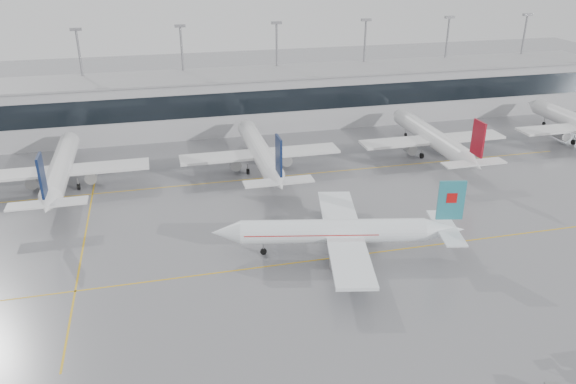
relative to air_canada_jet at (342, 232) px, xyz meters
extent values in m
plane|color=slate|center=(-4.91, -0.95, -3.36)|extent=(320.00, 320.00, 0.00)
cube|color=gold|center=(-4.91, -0.95, -3.36)|extent=(120.00, 0.25, 0.01)
cube|color=gold|center=(-4.91, 29.05, -3.36)|extent=(120.00, 0.25, 0.01)
cube|color=gold|center=(-34.91, 14.05, -3.36)|extent=(0.25, 60.00, 0.01)
cube|color=#A3A3A7|center=(-4.91, 61.05, 2.64)|extent=(180.00, 15.00, 12.00)
cube|color=black|center=(-4.91, 53.50, 4.14)|extent=(180.00, 0.20, 5.00)
cube|color=gray|center=(-4.91, 61.05, 8.84)|extent=(182.00, 16.00, 0.40)
cylinder|color=gray|center=(-37.91, 67.05, 7.64)|extent=(0.50, 0.50, 22.00)
cube|color=gray|center=(-37.91, 67.05, 18.94)|extent=(2.40, 1.00, 0.60)
cylinder|color=gray|center=(-15.91, 67.05, 7.64)|extent=(0.50, 0.50, 22.00)
cube|color=gray|center=(-15.91, 67.05, 18.94)|extent=(2.40, 1.00, 0.60)
cylinder|color=gray|center=(6.09, 67.05, 7.64)|extent=(0.50, 0.50, 22.00)
cube|color=gray|center=(6.09, 67.05, 18.94)|extent=(2.40, 1.00, 0.60)
cylinder|color=gray|center=(28.09, 67.05, 7.64)|extent=(0.50, 0.50, 22.00)
cube|color=gray|center=(28.09, 67.05, 18.94)|extent=(2.40, 1.00, 0.60)
cylinder|color=gray|center=(50.09, 67.05, 7.64)|extent=(0.50, 0.50, 22.00)
cube|color=gray|center=(50.09, 67.05, 18.94)|extent=(2.40, 1.00, 0.60)
cylinder|color=gray|center=(72.09, 67.05, 7.64)|extent=(0.50, 0.50, 22.00)
cube|color=gray|center=(72.09, 67.05, 18.94)|extent=(2.40, 1.00, 0.60)
cylinder|color=white|center=(-1.27, 0.28, 0.10)|extent=(25.08, 8.48, 3.27)
cone|color=white|center=(-15.42, 3.34, 0.10)|extent=(4.60, 4.05, 3.27)
cone|color=white|center=(13.65, -2.96, 0.10)|extent=(6.17, 4.38, 3.27)
cube|color=white|center=(0.19, -0.04, -0.30)|extent=(10.61, 27.47, 0.45)
cube|color=white|center=(13.85, -3.00, 0.40)|extent=(4.94, 10.75, 0.25)
cube|color=teal|center=(14.04, -3.04, 4.53)|extent=(3.59, 1.10, 5.58)
cylinder|color=gray|center=(-1.31, -4.63, -1.80)|extent=(3.96, 2.81, 2.10)
cylinder|color=gray|center=(0.72, 4.76, -1.80)|extent=(3.96, 2.81, 2.10)
cylinder|color=gray|center=(-10.53, 2.28, -2.22)|extent=(0.20, 0.20, 1.38)
cylinder|color=black|center=(-10.53, 2.28, -2.91)|extent=(0.94, 0.48, 0.90)
cylinder|color=gray|center=(0.62, -2.79, -2.12)|extent=(0.24, 0.24, 1.38)
cylinder|color=black|center=(0.62, -2.79, -2.81)|extent=(1.17, 0.67, 1.10)
cylinder|color=gray|center=(1.72, 2.29, -2.12)|extent=(0.24, 0.24, 1.38)
cylinder|color=black|center=(1.72, 2.29, -2.81)|extent=(1.17, 0.67, 1.10)
cube|color=#B70F0F|center=(14.04, -3.04, 4.94)|extent=(1.46, 0.74, 1.40)
cube|color=#B70F0F|center=(-4.21, 0.91, 0.30)|extent=(18.29, 7.04, 0.12)
cylinder|color=silver|center=(-39.91, 34.05, 0.44)|extent=(3.59, 27.36, 3.59)
cone|color=silver|center=(-39.91, 49.73, 0.44)|extent=(3.59, 4.00, 3.59)
cone|color=silver|center=(-39.91, 17.57, 0.44)|extent=(3.59, 5.60, 3.59)
cube|color=silver|center=(-39.91, 32.55, 0.04)|extent=(29.64, 5.00, 0.45)
cube|color=silver|center=(-39.91, 17.37, 0.74)|extent=(11.40, 2.80, 0.25)
cube|color=#0E1C3F|center=(-39.91, 17.17, 5.29)|extent=(0.35, 3.60, 6.12)
cylinder|color=gray|center=(-44.71, 33.05, -1.46)|extent=(2.10, 3.60, 2.10)
cylinder|color=gray|center=(-35.11, 33.05, -1.46)|extent=(2.10, 3.60, 2.10)
cylinder|color=gray|center=(-39.91, 44.73, -2.13)|extent=(0.20, 0.20, 1.56)
cylinder|color=black|center=(-39.91, 44.73, -2.91)|extent=(0.30, 0.90, 0.90)
cylinder|color=gray|center=(-42.51, 31.55, -2.03)|extent=(0.24, 0.24, 1.56)
cylinder|color=black|center=(-42.51, 31.55, -2.81)|extent=(0.45, 1.10, 1.10)
cylinder|color=gray|center=(-37.31, 31.55, -2.03)|extent=(0.24, 0.24, 1.56)
cylinder|color=black|center=(-37.31, 31.55, -2.81)|extent=(0.45, 1.10, 1.10)
cylinder|color=silver|center=(-4.91, 34.05, 0.44)|extent=(3.59, 27.36, 3.59)
cone|color=silver|center=(-4.91, 49.73, 0.44)|extent=(3.59, 4.00, 3.59)
cone|color=silver|center=(-4.91, 17.57, 0.44)|extent=(3.59, 5.60, 3.59)
cube|color=silver|center=(-4.91, 32.55, 0.04)|extent=(29.64, 5.00, 0.45)
cube|color=silver|center=(-4.91, 17.37, 0.74)|extent=(11.40, 2.80, 0.25)
cube|color=#0E1C3F|center=(-4.91, 17.17, 5.29)|extent=(0.35, 3.60, 6.12)
cylinder|color=gray|center=(-9.71, 33.05, -1.46)|extent=(2.10, 3.60, 2.10)
cylinder|color=gray|center=(-0.11, 33.05, -1.46)|extent=(2.10, 3.60, 2.10)
cylinder|color=gray|center=(-4.91, 44.73, -2.13)|extent=(0.20, 0.20, 1.56)
cylinder|color=black|center=(-4.91, 44.73, -2.91)|extent=(0.30, 0.90, 0.90)
cylinder|color=gray|center=(-7.51, 31.55, -2.03)|extent=(0.24, 0.24, 1.56)
cylinder|color=black|center=(-7.51, 31.55, -2.81)|extent=(0.45, 1.10, 1.10)
cylinder|color=gray|center=(-2.31, 31.55, -2.03)|extent=(0.24, 0.24, 1.56)
cylinder|color=black|center=(-2.31, 31.55, -2.81)|extent=(0.45, 1.10, 1.10)
cylinder|color=silver|center=(30.09, 34.05, 0.44)|extent=(3.59, 27.36, 3.59)
cone|color=silver|center=(30.09, 49.73, 0.44)|extent=(3.59, 4.00, 3.59)
cone|color=silver|center=(30.09, 17.57, 0.44)|extent=(3.59, 5.60, 3.59)
cube|color=silver|center=(30.09, 32.55, 0.04)|extent=(29.64, 5.00, 0.45)
cube|color=silver|center=(30.09, 17.37, 0.74)|extent=(11.40, 2.80, 0.25)
cube|color=maroon|center=(30.09, 17.17, 5.29)|extent=(0.35, 3.60, 6.12)
cylinder|color=gray|center=(25.29, 33.05, -1.46)|extent=(2.10, 3.60, 2.10)
cylinder|color=gray|center=(34.89, 33.05, -1.46)|extent=(2.10, 3.60, 2.10)
cylinder|color=gray|center=(30.09, 44.73, -2.13)|extent=(0.20, 0.20, 1.56)
cylinder|color=black|center=(30.09, 44.73, -2.91)|extent=(0.30, 0.90, 0.90)
cylinder|color=gray|center=(27.49, 31.55, -2.03)|extent=(0.24, 0.24, 1.56)
cylinder|color=black|center=(27.49, 31.55, -2.81)|extent=(0.45, 1.10, 1.10)
cylinder|color=gray|center=(32.69, 31.55, -2.03)|extent=(0.24, 0.24, 1.56)
cylinder|color=black|center=(32.69, 31.55, -2.81)|extent=(0.45, 1.10, 1.10)
cone|color=silver|center=(65.09, 49.73, 0.44)|extent=(3.59, 4.00, 3.59)
cylinder|color=gray|center=(60.29, 33.05, -1.46)|extent=(2.10, 3.60, 2.10)
cylinder|color=gray|center=(65.09, 44.73, -2.13)|extent=(0.20, 0.20, 1.56)
cylinder|color=black|center=(65.09, 44.73, -2.91)|extent=(0.30, 0.90, 0.90)
cylinder|color=gray|center=(62.49, 31.55, -2.03)|extent=(0.24, 0.24, 1.56)
cylinder|color=black|center=(62.49, 31.55, -2.81)|extent=(0.45, 1.10, 1.10)
camera|label=1|loc=(-23.23, -63.67, 36.04)|focal=35.00mm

